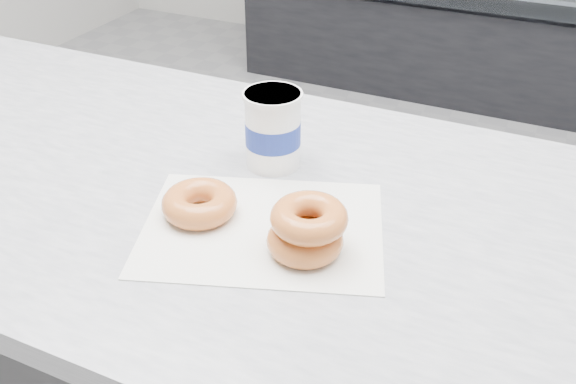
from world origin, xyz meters
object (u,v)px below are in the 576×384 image
at_px(counter, 220,376).
at_px(donut_stack, 307,229).
at_px(donut_single, 199,203).
at_px(coffee_cup, 273,129).

height_order(counter, donut_stack, donut_stack).
xyz_separation_m(donut_single, coffee_cup, (0.03, 0.18, 0.04)).
bearing_deg(donut_single, donut_stack, -4.56).
bearing_deg(donut_stack, donut_single, 175.44).
distance_m(counter, coffee_cup, 0.53).
bearing_deg(coffee_cup, donut_stack, -75.73).
bearing_deg(counter, donut_stack, -22.70).
bearing_deg(donut_single, coffee_cup, 79.79).
height_order(donut_single, coffee_cup, coffee_cup).
relative_size(donut_single, donut_stack, 0.75).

